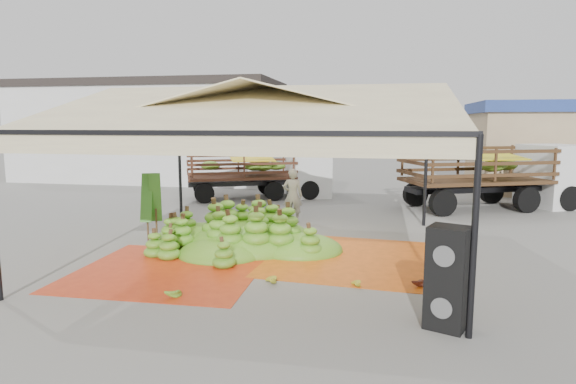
% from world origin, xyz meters
% --- Properties ---
extents(ground, '(90.00, 90.00, 0.00)m').
position_xyz_m(ground, '(0.00, 0.00, 0.00)').
color(ground, slate).
rests_on(ground, ground).
extents(canopy_tent, '(8.10, 8.10, 4.00)m').
position_xyz_m(canopy_tent, '(0.00, 0.00, 3.30)').
color(canopy_tent, black).
rests_on(canopy_tent, ground).
extents(building_white, '(14.30, 6.30, 5.40)m').
position_xyz_m(building_white, '(-10.00, 14.00, 2.71)').
color(building_white, silver).
rests_on(building_white, ground).
extents(building_tan, '(6.30, 5.30, 4.10)m').
position_xyz_m(building_tan, '(10.00, 13.00, 2.07)').
color(building_tan, tan).
rests_on(building_tan, ground).
extents(tarp_left, '(3.94, 3.76, 0.01)m').
position_xyz_m(tarp_left, '(-1.78, -1.78, 0.01)').
color(tarp_left, red).
rests_on(tarp_left, ground).
extents(tarp_right, '(4.20, 4.38, 0.01)m').
position_xyz_m(tarp_right, '(2.07, -0.10, 0.01)').
color(tarp_right, orange).
rests_on(tarp_right, ground).
extents(banana_heap, '(6.40, 5.75, 1.15)m').
position_xyz_m(banana_heap, '(-0.68, 0.60, 0.58)').
color(banana_heap, '#48821B').
rests_on(banana_heap, ground).
extents(hand_yellow_a, '(0.49, 0.44, 0.19)m').
position_xyz_m(hand_yellow_a, '(2.17, -2.09, 0.09)').
color(hand_yellow_a, gold).
rests_on(hand_yellow_a, ground).
extents(hand_yellow_b, '(0.63, 0.59, 0.23)m').
position_xyz_m(hand_yellow_b, '(0.51, -2.25, 0.11)').
color(hand_yellow_b, '#AD9A22').
rests_on(hand_yellow_b, ground).
extents(hand_red_a, '(0.59, 0.55, 0.21)m').
position_xyz_m(hand_red_a, '(3.35, -1.78, 0.11)').
color(hand_red_a, '#531F13').
rests_on(hand_red_a, ground).
extents(hand_red_b, '(0.46, 0.40, 0.19)m').
position_xyz_m(hand_red_b, '(3.70, -3.00, 0.09)').
color(hand_red_b, '#512A12').
rests_on(hand_red_b, ground).
extents(hand_green, '(0.58, 0.56, 0.21)m').
position_xyz_m(hand_green, '(-1.06, -3.22, 0.10)').
color(hand_green, '#44811A').
rests_on(hand_green, ground).
extents(hanging_bunches, '(3.24, 0.24, 0.20)m').
position_xyz_m(hanging_bunches, '(-0.15, 1.50, 2.62)').
color(hanging_bunches, '#547518').
rests_on(hanging_bunches, ground).
extents(speaker_stack, '(0.73, 0.69, 1.61)m').
position_xyz_m(speaker_stack, '(3.70, -3.70, 0.80)').
color(speaker_stack, black).
rests_on(speaker_stack, ground).
extents(banana_leaves, '(0.96, 1.36, 3.70)m').
position_xyz_m(banana_leaves, '(-3.10, 0.24, 0.00)').
color(banana_leaves, '#33721E').
rests_on(banana_leaves, ground).
extents(vendor, '(0.65, 0.45, 1.72)m').
position_xyz_m(vendor, '(-0.09, 3.74, 0.86)').
color(vendor, gray).
rests_on(vendor, ground).
extents(truck_left, '(6.19, 4.17, 2.02)m').
position_xyz_m(truck_left, '(-2.18, 8.51, 1.24)').
color(truck_left, '#4B2919').
rests_on(truck_left, ground).
extents(truck_right, '(7.16, 4.76, 2.33)m').
position_xyz_m(truck_right, '(7.10, 7.79, 1.44)').
color(truck_right, '#462E17').
rests_on(truck_right, ground).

